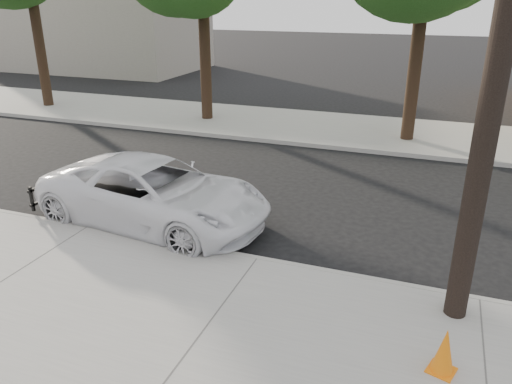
% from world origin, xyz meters
% --- Properties ---
extents(ground, '(120.00, 120.00, 0.00)m').
position_xyz_m(ground, '(0.00, 0.00, 0.00)').
color(ground, black).
rests_on(ground, ground).
extents(near_sidewalk, '(90.00, 4.40, 0.15)m').
position_xyz_m(near_sidewalk, '(0.00, -4.30, 0.07)').
color(near_sidewalk, gray).
rests_on(near_sidewalk, ground).
extents(far_sidewalk, '(90.00, 5.00, 0.15)m').
position_xyz_m(far_sidewalk, '(0.00, 8.50, 0.07)').
color(far_sidewalk, gray).
rests_on(far_sidewalk, ground).
extents(curb_near, '(90.00, 0.12, 0.16)m').
position_xyz_m(curb_near, '(0.00, -2.10, 0.07)').
color(curb_near, '#9E9B93').
rests_on(curb_near, ground).
extents(building_far, '(14.00, 8.00, 5.00)m').
position_xyz_m(building_far, '(-20.00, 20.00, 2.50)').
color(building_far, gray).
rests_on(building_far, ground).
extents(utility_pole, '(1.40, 0.34, 9.00)m').
position_xyz_m(utility_pole, '(3.60, -2.70, 4.70)').
color(utility_pole, black).
rests_on(utility_pole, near_sidewalk).
extents(police_cruiser, '(5.61, 3.04, 1.49)m').
position_xyz_m(police_cruiser, '(-2.84, -1.13, 0.75)').
color(police_cruiser, white).
rests_on(police_cruiser, ground).
extents(traffic_cone, '(0.44, 0.44, 0.68)m').
position_xyz_m(traffic_cone, '(3.43, -4.18, 0.48)').
color(traffic_cone, orange).
rests_on(traffic_cone, near_sidewalk).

